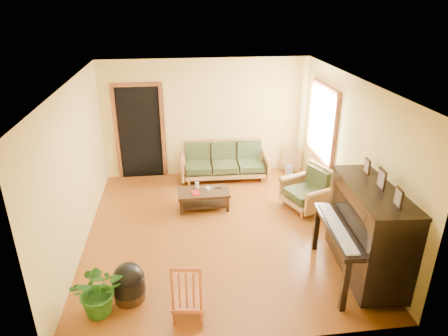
{
  "coord_description": "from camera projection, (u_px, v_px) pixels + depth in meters",
  "views": [
    {
      "loc": [
        -0.64,
        -5.96,
        3.81
      ],
      "look_at": [
        0.12,
        0.2,
        1.1
      ],
      "focal_mm": 32.0,
      "sensor_mm": 36.0,
      "label": 1
    }
  ],
  "objects": [
    {
      "name": "floor",
      "position": [
        219.0,
        230.0,
        7.02
      ],
      "size": [
        5.0,
        5.0,
        0.0
      ],
      "primitive_type": "plane",
      "color": "#642F0D",
      "rests_on": "ground"
    },
    {
      "name": "doorway",
      "position": [
        140.0,
        133.0,
        8.7
      ],
      "size": [
        1.08,
        0.16,
        2.05
      ],
      "primitive_type": "cube",
      "color": "black",
      "rests_on": "floor"
    },
    {
      "name": "window",
      "position": [
        323.0,
        122.0,
        7.85
      ],
      "size": [
        0.12,
        1.36,
        1.46
      ],
      "primitive_type": "cube",
      "color": "white",
      "rests_on": "right_wall"
    },
    {
      "name": "sofa",
      "position": [
        225.0,
        161.0,
        8.82
      ],
      "size": [
        1.96,
        0.85,
        0.83
      ],
      "primitive_type": "cube",
      "rotation": [
        0.0,
        0.0,
        -0.02
      ],
      "color": "#A8753D",
      "rests_on": "floor"
    },
    {
      "name": "coffee_table",
      "position": [
        204.0,
        199.0,
        7.69
      ],
      "size": [
        0.99,
        0.56,
        0.36
      ],
      "primitive_type": "cube",
      "rotation": [
        0.0,
        0.0,
        0.02
      ],
      "color": "black",
      "rests_on": "floor"
    },
    {
      "name": "armchair",
      "position": [
        306.0,
        189.0,
        7.58
      ],
      "size": [
        1.04,
        1.07,
        0.84
      ],
      "primitive_type": "cube",
      "rotation": [
        0.0,
        0.0,
        0.37
      ],
      "color": "#A8753D",
      "rests_on": "floor"
    },
    {
      "name": "piano",
      "position": [
        368.0,
        234.0,
        5.62
      ],
      "size": [
        1.06,
        1.67,
        1.42
      ],
      "primitive_type": "cube",
      "rotation": [
        0.0,
        0.0,
        -0.07
      ],
      "color": "black",
      "rests_on": "floor"
    },
    {
      "name": "footstool",
      "position": [
        129.0,
        286.0,
        5.36
      ],
      "size": [
        0.48,
        0.48,
        0.42
      ],
      "primitive_type": "cylinder",
      "rotation": [
        0.0,
        0.0,
        -0.12
      ],
      "color": "black",
      "rests_on": "floor"
    },
    {
      "name": "red_chair",
      "position": [
        188.0,
        287.0,
        5.01
      ],
      "size": [
        0.46,
        0.49,
        0.86
      ],
      "primitive_type": "cube",
      "rotation": [
        0.0,
        0.0,
        -0.14
      ],
      "color": "#97421B",
      "rests_on": "floor"
    },
    {
      "name": "leaning_frame",
      "position": [
        291.0,
        160.0,
        9.24
      ],
      "size": [
        0.43,
        0.27,
        0.57
      ],
      "primitive_type": "cube",
      "rotation": [
        0.0,
        0.0,
        -0.44
      ],
      "color": "#AF953A",
      "rests_on": "floor"
    },
    {
      "name": "ceramic_crock",
      "position": [
        289.0,
        170.0,
        9.15
      ],
      "size": [
        0.23,
        0.23,
        0.22
      ],
      "primitive_type": "cylinder",
      "rotation": [
        0.0,
        0.0,
        0.35
      ],
      "color": "#304F90",
      "rests_on": "floor"
    },
    {
      "name": "potted_plant",
      "position": [
        99.0,
        290.0,
        5.07
      ],
      "size": [
        0.72,
        0.65,
        0.73
      ],
      "primitive_type": "imported",
      "rotation": [
        0.0,
        0.0,
        0.13
      ],
      "color": "#265D1A",
      "rests_on": "floor"
    },
    {
      "name": "book",
      "position": [
        192.0,
        194.0,
        7.5
      ],
      "size": [
        0.21,
        0.24,
        0.02
      ],
      "primitive_type": "imported",
      "rotation": [
        0.0,
        0.0,
        0.3
      ],
      "color": "maroon",
      "rests_on": "coffee_table"
    },
    {
      "name": "candle",
      "position": [
        197.0,
        185.0,
        7.71
      ],
      "size": [
        0.09,
        0.09,
        0.12
      ],
      "primitive_type": "cylinder",
      "rotation": [
        0.0,
        0.0,
        0.25
      ],
      "color": "silver",
      "rests_on": "coffee_table"
    },
    {
      "name": "glass_jar",
      "position": [
        208.0,
        189.0,
        7.65
      ],
      "size": [
        0.1,
        0.1,
        0.06
      ],
      "primitive_type": "cylinder",
      "rotation": [
        0.0,
        0.0,
        -0.11
      ],
      "color": "silver",
      "rests_on": "coffee_table"
    },
    {
      "name": "remote",
      "position": [
        218.0,
        188.0,
        7.74
      ],
      "size": [
        0.15,
        0.06,
        0.01
      ],
      "primitive_type": "cube",
      "rotation": [
        0.0,
        0.0,
        -0.17
      ],
      "color": "black",
      "rests_on": "coffee_table"
    }
  ]
}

